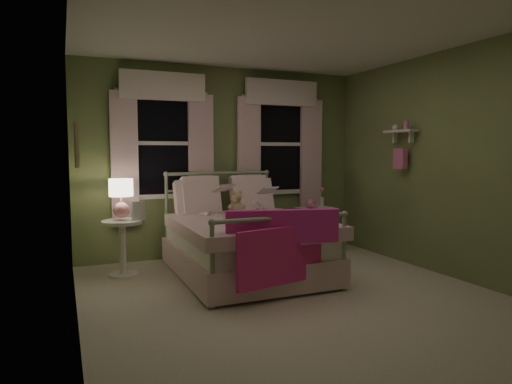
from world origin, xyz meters
name	(u,v)px	position (x,y,z in m)	size (l,w,h in m)	color
room_shell	(294,166)	(0.00, 0.00, 1.30)	(4.20, 4.20, 4.20)	white
bed	(244,242)	(-0.14, 0.96, 0.38)	(1.58, 2.04, 1.18)	white
pink_throw	(284,238)	(-0.14, -0.07, 0.61)	(1.09, 0.38, 0.71)	#E52C9F
child_left	(210,195)	(-0.42, 1.38, 0.91)	(0.25, 0.16, 0.69)	#F7D1DD
child_right	(253,193)	(0.14, 1.38, 0.92)	(0.34, 0.26, 0.70)	#F7D1DD
book_left	(217,192)	(-0.42, 1.13, 0.96)	(0.20, 0.27, 0.03)	beige
book_right	(260,194)	(0.14, 1.13, 0.92)	(0.20, 0.27, 0.02)	beige
teddy_bear	(236,205)	(-0.14, 1.22, 0.79)	(0.23, 0.19, 0.31)	tan
nightstand_left	(122,240)	(-1.47, 1.45, 0.42)	(0.46, 0.46, 0.65)	white
table_lamp	(121,194)	(-1.47, 1.45, 0.95)	(0.27, 0.27, 0.45)	pink
book_nightstand	(132,220)	(-1.37, 1.37, 0.66)	(0.16, 0.22, 0.02)	beige
nightstand_right	(316,215)	(1.22, 1.62, 0.55)	(0.50, 0.40, 0.64)	white
pink_toy	(311,204)	(1.12, 1.61, 0.71)	(0.14, 0.19, 0.14)	pink
bud_vase	(322,197)	(1.34, 1.67, 0.79)	(0.06, 0.06, 0.28)	white
window_left	(163,138)	(-0.85, 2.03, 1.62)	(1.34, 0.13, 1.96)	black
window_right	(281,139)	(0.85, 2.03, 1.62)	(1.34, 0.13, 1.96)	black
wall_shelf	(400,145)	(1.90, 0.70, 1.52)	(0.15, 0.50, 0.60)	white
framed_picture	(77,145)	(-1.95, 0.60, 1.50)	(0.03, 0.32, 0.42)	beige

